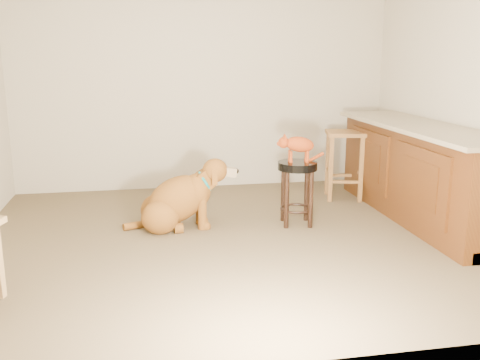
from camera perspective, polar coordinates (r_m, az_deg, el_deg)
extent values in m
cube|color=brown|center=(4.79, -0.81, -6.31)|extent=(4.50, 4.00, 0.01)
cube|color=#C0B49B|center=(6.50, -3.87, 10.56)|extent=(4.50, 0.04, 2.60)
cube|color=#C0B49B|center=(2.58, 6.65, 6.40)|extent=(4.50, 0.04, 2.60)
cube|color=#C0B49B|center=(5.38, 23.83, 8.91)|extent=(0.04, 4.00, 2.60)
cube|color=#51290E|center=(5.58, 18.76, 0.62)|extent=(0.60, 2.50, 0.90)
cube|color=gray|center=(5.49, 18.85, 5.40)|extent=(0.70, 2.56, 0.04)
cube|color=black|center=(5.70, 18.82, -3.29)|extent=(0.52, 2.50, 0.10)
cube|color=#51290E|center=(4.96, 18.71, -0.32)|extent=(0.02, 0.90, 0.62)
cube|color=#51290E|center=(5.92, 13.59, 2.14)|extent=(0.02, 0.90, 0.62)
cube|color=#42200B|center=(4.95, 18.58, -0.33)|extent=(0.02, 0.60, 0.40)
cube|color=#42200B|center=(5.91, 13.48, 2.13)|extent=(0.02, 0.60, 0.40)
cylinder|color=black|center=(5.28, 7.10, -1.47)|extent=(0.05, 0.05, 0.54)
cylinder|color=black|center=(5.24, 4.64, -1.51)|extent=(0.05, 0.05, 0.54)
cylinder|color=black|center=(5.06, 7.55, -2.13)|extent=(0.05, 0.05, 0.54)
cylinder|color=black|center=(5.03, 4.99, -2.18)|extent=(0.05, 0.05, 0.54)
torus|color=black|center=(5.18, 6.04, -3.03)|extent=(0.35, 0.35, 0.02)
cylinder|color=black|center=(5.08, 6.15, 1.53)|extent=(0.37, 0.37, 0.07)
cube|color=brown|center=(6.34, 12.31, 1.67)|extent=(0.06, 0.06, 0.73)
cube|color=brown|center=(6.30, 9.33, 1.72)|extent=(0.06, 0.06, 0.73)
cube|color=brown|center=(6.02, 12.79, 1.03)|extent=(0.06, 0.06, 0.73)
cube|color=brown|center=(5.97, 9.65, 1.08)|extent=(0.06, 0.06, 0.73)
cube|color=brown|center=(6.09, 11.18, 4.92)|extent=(0.50, 0.50, 0.04)
ellipsoid|color=brown|center=(5.20, -8.66, -3.17)|extent=(0.35, 0.29, 0.31)
ellipsoid|color=brown|center=(4.95, -8.52, -3.99)|extent=(0.35, 0.29, 0.31)
cylinder|color=brown|center=(5.26, -6.81, -4.15)|extent=(0.08, 0.10, 0.10)
cylinder|color=brown|center=(4.98, -6.54, -5.15)|extent=(0.08, 0.10, 0.10)
ellipsoid|color=brown|center=(5.05, -6.75, -2.09)|extent=(0.72, 0.38, 0.64)
ellipsoid|color=brown|center=(5.04, -4.66, -1.13)|extent=(0.27, 0.30, 0.32)
cylinder|color=brown|center=(5.18, -4.30, -2.66)|extent=(0.08, 0.08, 0.37)
cylinder|color=brown|center=(5.01, -4.06, -3.21)|extent=(0.08, 0.08, 0.37)
sphere|color=brown|center=(5.23, -3.95, -4.35)|extent=(0.10, 0.10, 0.10)
sphere|color=brown|center=(5.06, -3.70, -4.95)|extent=(0.10, 0.10, 0.10)
cylinder|color=brown|center=(5.03, -3.79, 0.00)|extent=(0.23, 0.17, 0.24)
ellipsoid|color=brown|center=(5.02, -2.69, 1.03)|extent=(0.24, 0.22, 0.23)
cube|color=#947C5C|center=(5.05, -1.25, 0.87)|extent=(0.16, 0.09, 0.10)
sphere|color=black|center=(5.06, -0.43, 0.96)|extent=(0.06, 0.06, 0.06)
cube|color=brown|center=(5.13, -3.07, 0.94)|extent=(0.05, 0.06, 0.17)
cube|color=brown|center=(4.93, -2.74, 0.44)|extent=(0.05, 0.06, 0.17)
torus|color=#0E7475|center=(5.03, -3.79, -0.11)|extent=(0.13, 0.21, 0.20)
cylinder|color=#D8BF4C|center=(5.05, -3.22, -0.84)|extent=(0.01, 0.04, 0.04)
cylinder|color=brown|center=(5.15, -10.77, -4.72)|extent=(0.30, 0.17, 0.07)
ellipsoid|color=maroon|center=(5.05, 6.38, 3.80)|extent=(0.31, 0.17, 0.18)
cylinder|color=maroon|center=(5.09, 5.32, 2.62)|extent=(0.03, 0.03, 0.11)
sphere|color=maroon|center=(5.10, 5.31, 2.14)|extent=(0.04, 0.04, 0.04)
cylinder|color=maroon|center=(5.02, 5.45, 2.46)|extent=(0.03, 0.03, 0.11)
sphere|color=maroon|center=(5.02, 5.44, 1.97)|extent=(0.04, 0.04, 0.04)
cylinder|color=maroon|center=(5.12, 7.06, 2.63)|extent=(0.03, 0.03, 0.11)
sphere|color=maroon|center=(5.12, 7.05, 2.15)|extent=(0.04, 0.04, 0.04)
cylinder|color=maroon|center=(5.04, 7.21, 2.47)|extent=(0.03, 0.03, 0.11)
sphere|color=maroon|center=(5.05, 7.20, 1.98)|extent=(0.04, 0.04, 0.04)
sphere|color=maroon|center=(5.02, 4.68, 4.00)|extent=(0.11, 0.11, 0.11)
sphere|color=maroon|center=(5.02, 4.17, 3.88)|extent=(0.04, 0.04, 0.04)
sphere|color=brown|center=(5.01, 3.99, 3.88)|extent=(0.02, 0.02, 0.02)
cone|color=maroon|center=(5.05, 4.75, 4.69)|extent=(0.05, 0.05, 0.05)
cone|color=#C66B60|center=(5.05, 4.73, 4.66)|extent=(0.03, 0.03, 0.03)
cone|color=maroon|center=(4.98, 4.85, 4.58)|extent=(0.05, 0.05, 0.05)
cone|color=#C66B60|center=(4.98, 4.83, 4.55)|extent=(0.03, 0.03, 0.03)
cylinder|color=maroon|center=(5.14, 7.88, 2.30)|extent=(0.22, 0.10, 0.10)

